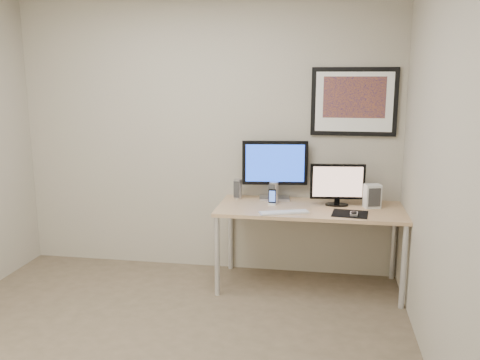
{
  "coord_description": "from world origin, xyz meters",
  "views": [
    {
      "loc": [
        1.1,
        -2.94,
        1.85
      ],
      "look_at": [
        0.43,
        1.1,
        1.0
      ],
      "focal_mm": 38.0,
      "sensor_mm": 36.0,
      "label": 1
    }
  ],
  "objects": [
    {
      "name": "floor",
      "position": [
        0.0,
        0.0,
        0.0
      ],
      "size": [
        3.6,
        3.6,
        0.0
      ],
      "primitive_type": "plane",
      "color": "brown",
      "rests_on": "ground"
    },
    {
      "name": "room",
      "position": [
        0.0,
        0.45,
        1.64
      ],
      "size": [
        3.6,
        3.6,
        3.6
      ],
      "color": "white",
      "rests_on": "ground"
    },
    {
      "name": "desk",
      "position": [
        1.0,
        1.35,
        0.66
      ],
      "size": [
        1.6,
        0.7,
        0.73
      ],
      "color": "olive",
      "rests_on": "floor"
    },
    {
      "name": "framed_art",
      "position": [
        1.35,
        1.68,
        1.62
      ],
      "size": [
        0.75,
        0.04,
        0.6
      ],
      "color": "black",
      "rests_on": "room"
    },
    {
      "name": "monitor_large",
      "position": [
        0.67,
        1.59,
        1.03
      ],
      "size": [
        0.59,
        0.22,
        0.54
      ],
      "rotation": [
        0.0,
        0.0,
        0.13
      ],
      "color": "silver",
      "rests_on": "desk"
    },
    {
      "name": "monitor_tv",
      "position": [
        1.23,
        1.44,
        0.93
      ],
      "size": [
        0.47,
        0.13,
        0.37
      ],
      "rotation": [
        0.0,
        0.0,
        0.12
      ],
      "color": "black",
      "rests_on": "desk"
    },
    {
      "name": "speaker_left",
      "position": [
        0.33,
        1.57,
        0.82
      ],
      "size": [
        0.09,
        0.09,
        0.18
      ],
      "primitive_type": "cylinder",
      "rotation": [
        0.0,
        0.0,
        -0.19
      ],
      "color": "silver",
      "rests_on": "desk"
    },
    {
      "name": "speaker_right",
      "position": [
        0.68,
        1.43,
        0.83
      ],
      "size": [
        0.1,
        0.1,
        0.2
      ],
      "primitive_type": "cylinder",
      "rotation": [
        0.0,
        0.0,
        -0.42
      ],
      "color": "silver",
      "rests_on": "desk"
    },
    {
      "name": "phone_dock",
      "position": [
        0.67,
        1.38,
        0.8
      ],
      "size": [
        0.07,
        0.07,
        0.14
      ],
      "primitive_type": "cube",
      "rotation": [
        0.0,
        0.0,
        -0.04
      ],
      "color": "black",
      "rests_on": "desk"
    },
    {
      "name": "keyboard",
      "position": [
        0.79,
        1.12,
        0.74
      ],
      "size": [
        0.43,
        0.25,
        0.01
      ],
      "primitive_type": "cube",
      "rotation": [
        0.0,
        0.0,
        0.36
      ],
      "color": "silver",
      "rests_on": "desk"
    },
    {
      "name": "mousepad",
      "position": [
        1.33,
        1.18,
        0.73
      ],
      "size": [
        0.31,
        0.29,
        0.0
      ],
      "primitive_type": "cube",
      "rotation": [
        0.0,
        0.0,
        -0.11
      ],
      "color": "black",
      "rests_on": "desk"
    },
    {
      "name": "mouse",
      "position": [
        1.36,
        1.15,
        0.75
      ],
      "size": [
        0.06,
        0.1,
        0.03
      ],
      "primitive_type": "ellipsoid",
      "rotation": [
        0.0,
        0.0,
        -0.09
      ],
      "color": "black",
      "rests_on": "mousepad"
    },
    {
      "name": "fan_unit",
      "position": [
        1.53,
        1.43,
        0.83
      ],
      "size": [
        0.16,
        0.13,
        0.2
      ],
      "primitive_type": "cube",
      "rotation": [
        0.0,
        0.0,
        0.29
      ],
      "color": "silver",
      "rests_on": "desk"
    }
  ]
}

